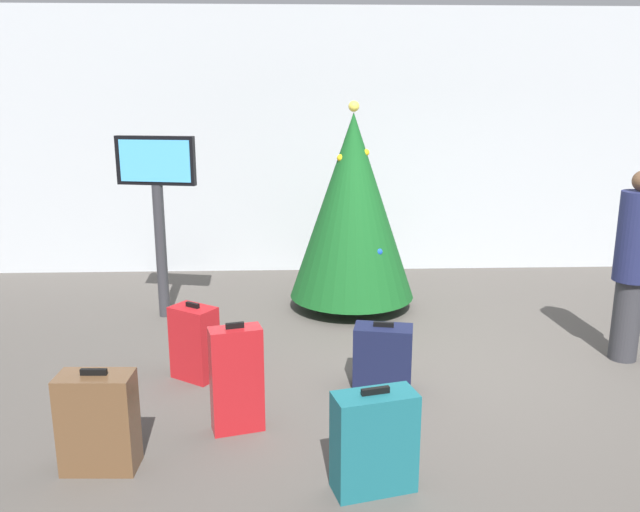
{
  "coord_description": "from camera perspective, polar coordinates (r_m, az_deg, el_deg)",
  "views": [
    {
      "loc": [
        -1.37,
        -5.36,
        2.41
      ],
      "look_at": [
        -1.13,
        0.66,
        0.9
      ],
      "focal_mm": 36.14,
      "sensor_mm": 36.0,
      "label": 1
    }
  ],
  "objects": [
    {
      "name": "suitcase_1",
      "position": [
        4.81,
        -7.39,
        -10.79
      ],
      "size": [
        0.41,
        0.27,
        0.84
      ],
      "color": "#B2191E",
      "rests_on": "ground_plane"
    },
    {
      "name": "suitcase_3",
      "position": [
        5.5,
        5.58,
        -8.89
      ],
      "size": [
        0.52,
        0.35,
        0.58
      ],
      "color": "#141938",
      "rests_on": "ground_plane"
    },
    {
      "name": "suitcase_2",
      "position": [
        5.73,
        -11.05,
        -7.54
      ],
      "size": [
        0.45,
        0.41,
        0.69
      ],
      "color": "#B2191E",
      "rests_on": "ground_plane"
    },
    {
      "name": "back_wall",
      "position": [
        9.04,
        6.54,
        9.93
      ],
      "size": [
        16.0,
        0.2,
        3.54
      ],
      "primitive_type": "cube",
      "color": "#B7BCC1",
      "rests_on": "ground_plane"
    },
    {
      "name": "holiday_tree",
      "position": [
        7.27,
        2.9,
        4.39
      ],
      "size": [
        1.42,
        1.42,
        2.35
      ],
      "color": "#4C3319",
      "rests_on": "ground_plane"
    },
    {
      "name": "suitcase_4",
      "position": [
        4.58,
        -19.04,
        -13.73
      ],
      "size": [
        0.49,
        0.27,
        0.71
      ],
      "color": "brown",
      "rests_on": "ground_plane"
    },
    {
      "name": "ground_plane",
      "position": [
        6.04,
        11.21,
        -9.75
      ],
      "size": [
        16.0,
        16.0,
        0.0
      ],
      "primitive_type": "plane",
      "color": "#514C47"
    },
    {
      "name": "suitcase_0",
      "position": [
        4.16,
        4.82,
        -16.09
      ],
      "size": [
        0.55,
        0.35,
        0.69
      ],
      "color": "#19606B",
      "rests_on": "ground_plane"
    },
    {
      "name": "traveller_0",
      "position": [
        6.49,
        25.99,
        -0.52
      ],
      "size": [
        0.37,
        0.37,
        1.77
      ],
      "color": "#333338",
      "rests_on": "ground_plane"
    },
    {
      "name": "flight_info_kiosk",
      "position": [
        7.15,
        -14.2,
        5.43
      ],
      "size": [
        0.87,
        0.26,
        2.0
      ],
      "color": "#333338",
      "rests_on": "ground_plane"
    }
  ]
}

